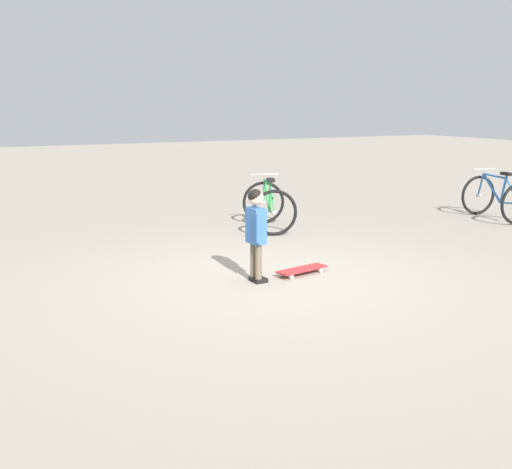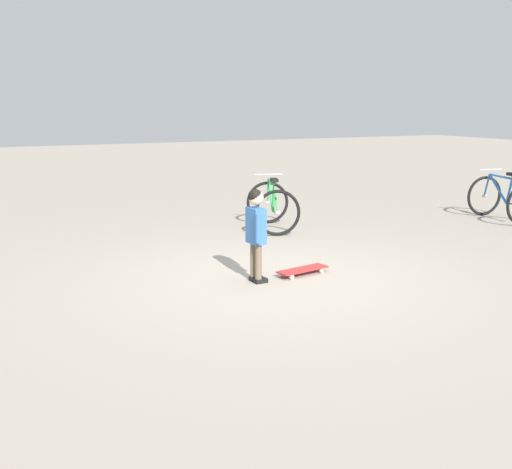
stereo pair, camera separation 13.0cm
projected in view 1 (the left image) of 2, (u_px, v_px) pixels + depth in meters
The scene contains 5 objects.
ground_plane at pixel (277, 278), 7.16m from camera, with size 50.00×50.00×0.00m, color #9E9384.
child_person at pixel (256, 225), 6.88m from camera, with size 0.38×0.21×1.06m.
skateboard at pixel (302, 270), 7.31m from camera, with size 0.31×0.69×0.07m.
bicycle_near at pixel (269, 206), 9.89m from camera, with size 1.24×1.01×0.85m.
bicycle_mid at pixel (497, 198), 10.74m from camera, with size 1.16×0.86×0.85m.
Camera 1 is at (-6.03, 3.37, 1.98)m, focal length 43.53 mm.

